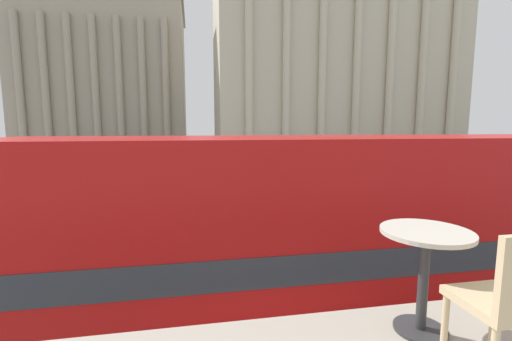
{
  "coord_description": "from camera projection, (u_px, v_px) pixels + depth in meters",
  "views": [
    {
      "loc": [
        -1.01,
        -2.35,
        4.56
      ],
      "look_at": [
        2.23,
        15.35,
        2.25
      ],
      "focal_mm": 24.0,
      "sensor_mm": 36.0,
      "label": 1
    }
  ],
  "objects": [
    {
      "name": "car_navy",
      "position": [
        142.0,
        185.0,
        22.7
      ],
      "size": [
        4.2,
        1.93,
        1.35
      ],
      "rotation": [
        0.0,
        0.0,
        1.07
      ],
      "color": "black",
      "rests_on": "ground_plane"
    },
    {
      "name": "plaza_building_left",
      "position": [
        110.0,
        83.0,
        51.83
      ],
      "size": [
        22.72,
        17.09,
        22.4
      ],
      "color": "#A39984",
      "rests_on": "ground_plane"
    },
    {
      "name": "pedestrian_olive",
      "position": [
        224.0,
        186.0,
        20.44
      ],
      "size": [
        0.32,
        0.32,
        1.82
      ],
      "rotation": [
        0.0,
        0.0,
        5.56
      ],
      "color": "#282B33",
      "rests_on": "ground_plane"
    },
    {
      "name": "cafe_dining_table",
      "position": [
        425.0,
        258.0,
        2.34
      ],
      "size": [
        0.6,
        0.6,
        0.73
      ],
      "color": "#2D2D30",
      "rests_on": "cafe_floor_slab"
    },
    {
      "name": "traffic_light_near",
      "position": [
        204.0,
        190.0,
        11.82
      ],
      "size": [
        0.42,
        0.24,
        3.65
      ],
      "color": "black",
      "rests_on": "ground_plane"
    },
    {
      "name": "cafe_chair_0",
      "position": [
        509.0,
        300.0,
        1.81
      ],
      "size": [
        0.4,
        0.4,
        0.91
      ],
      "rotation": [
        0.0,
        0.0,
        -0.02
      ],
      "color": "#D1B789",
      "rests_on": "cafe_floor_slab"
    },
    {
      "name": "pedestrian_blue",
      "position": [
        331.0,
        202.0,
        16.07
      ],
      "size": [
        0.32,
        0.32,
        1.79
      ],
      "rotation": [
        0.0,
        0.0,
        4.28
      ],
      "color": "#282B33",
      "rests_on": "ground_plane"
    },
    {
      "name": "plaza_building_right",
      "position": [
        337.0,
        68.0,
        47.13
      ],
      "size": [
        33.69,
        12.59,
        25.18
      ],
      "color": "beige",
      "rests_on": "ground_plane"
    },
    {
      "name": "traffic_light_mid",
      "position": [
        149.0,
        166.0,
        19.86
      ],
      "size": [
        0.42,
        0.24,
        3.46
      ],
      "color": "black",
      "rests_on": "ground_plane"
    },
    {
      "name": "double_decker_bus",
      "position": [
        332.0,
        246.0,
        6.11
      ],
      "size": [
        10.85,
        2.62,
        4.39
      ],
      "rotation": [
        0.0,
        0.0,
        0.04
      ],
      "color": "black",
      "rests_on": "ground_plane"
    }
  ]
}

